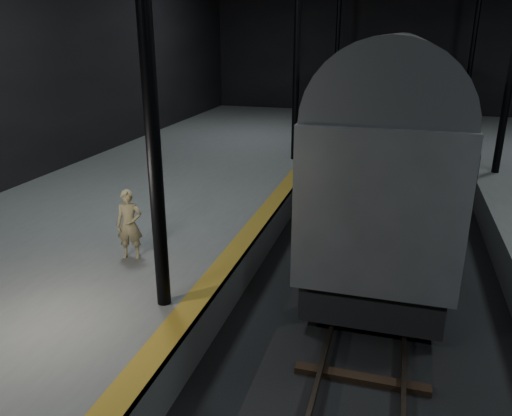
% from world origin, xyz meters
% --- Properties ---
extents(ground, '(44.00, 44.00, 0.00)m').
position_xyz_m(ground, '(0.00, 0.00, 0.00)').
color(ground, black).
rests_on(ground, ground).
extents(platform_left, '(9.00, 43.80, 1.00)m').
position_xyz_m(platform_left, '(-7.50, 0.00, 0.50)').
color(platform_left, '#565653').
rests_on(platform_left, ground).
extents(tactile_strip, '(0.50, 43.80, 0.01)m').
position_xyz_m(tactile_strip, '(-3.25, 0.00, 1.00)').
color(tactile_strip, olive).
rests_on(tactile_strip, platform_left).
extents(track, '(2.40, 43.00, 0.24)m').
position_xyz_m(track, '(0.00, 0.00, 0.07)').
color(track, '#3F3328').
rests_on(track, ground).
extents(train, '(3.22, 21.52, 5.75)m').
position_xyz_m(train, '(-0.00, 7.81, 3.21)').
color(train, '#999CA1').
rests_on(train, ground).
extents(woman, '(0.67, 0.53, 1.62)m').
position_xyz_m(woman, '(-5.42, -2.34, 1.81)').
color(woman, tan).
rests_on(woman, platform_left).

